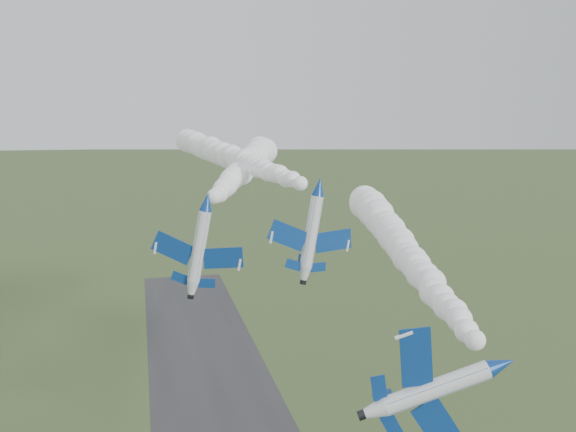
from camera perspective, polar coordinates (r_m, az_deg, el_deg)
The scene contains 6 objects.
jet_lead at distance 52.81m, azimuth 18.51°, elevation -12.45°, with size 4.87×12.81×10.04m.
smoke_trail_jet_lead at distance 85.18m, azimuth 9.94°, elevation -2.53°, with size 5.49×65.51×5.49m, color white, non-canonical shape.
jet_pair_left at distance 70.23m, azimuth -7.23°, elevation 1.30°, with size 10.15×12.02×3.40m.
smoke_trail_jet_pair_left at distance 109.02m, azimuth -3.75°, elevation 4.51°, with size 5.83×73.89×5.83m, color white, non-canonical shape.
jet_pair_right at distance 72.68m, azimuth 2.81°, elevation 2.63°, with size 10.36×12.43×3.39m.
smoke_trail_jet_pair_right at distance 104.60m, azimuth -5.22°, elevation 5.32°, with size 4.68×62.40×4.68m, color white, non-canonical shape.
Camera 1 is at (-12.33, -45.31, 51.64)m, focal length 40.00 mm.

